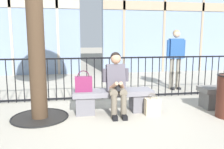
{
  "coord_description": "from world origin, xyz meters",
  "views": [
    {
      "loc": [
        -0.76,
        -4.42,
        1.49
      ],
      "look_at": [
        0.0,
        0.1,
        0.75
      ],
      "focal_mm": 36.9,
      "sensor_mm": 36.0,
      "label": 1
    }
  ],
  "objects_px": {
    "stone_bench": "(113,99)",
    "shopping_bag": "(152,106)",
    "seated_person_with_phone": "(116,81)",
    "handbag_on_bench": "(84,84)",
    "bystander_at_railing": "(176,55)"
  },
  "relations": [
    {
      "from": "seated_person_with_phone",
      "to": "handbag_on_bench",
      "type": "height_order",
      "value": "seated_person_with_phone"
    },
    {
      "from": "stone_bench",
      "to": "seated_person_with_phone",
      "type": "xyz_separation_m",
      "value": [
        0.05,
        -0.13,
        0.38
      ]
    },
    {
      "from": "handbag_on_bench",
      "to": "bystander_at_railing",
      "type": "bearing_deg",
      "value": 33.35
    },
    {
      "from": "seated_person_with_phone",
      "to": "handbag_on_bench",
      "type": "distance_m",
      "value": 0.64
    },
    {
      "from": "stone_bench",
      "to": "bystander_at_railing",
      "type": "xyz_separation_m",
      "value": [
        2.13,
        1.78,
        0.73
      ]
    },
    {
      "from": "stone_bench",
      "to": "seated_person_with_phone",
      "type": "relative_size",
      "value": 1.32
    },
    {
      "from": "stone_bench",
      "to": "seated_person_with_phone",
      "type": "bearing_deg",
      "value": -69.52
    },
    {
      "from": "stone_bench",
      "to": "seated_person_with_phone",
      "type": "distance_m",
      "value": 0.4
    },
    {
      "from": "handbag_on_bench",
      "to": "shopping_bag",
      "type": "relative_size",
      "value": 0.98
    },
    {
      "from": "stone_bench",
      "to": "shopping_bag",
      "type": "xyz_separation_m",
      "value": [
        0.73,
        -0.31,
        -0.1
      ]
    },
    {
      "from": "stone_bench",
      "to": "shopping_bag",
      "type": "bearing_deg",
      "value": -22.7
    },
    {
      "from": "shopping_bag",
      "to": "bystander_at_railing",
      "type": "height_order",
      "value": "bystander_at_railing"
    },
    {
      "from": "stone_bench",
      "to": "handbag_on_bench",
      "type": "height_order",
      "value": "handbag_on_bench"
    },
    {
      "from": "stone_bench",
      "to": "handbag_on_bench",
      "type": "xyz_separation_m",
      "value": [
        -0.58,
        -0.01,
        0.33
      ]
    },
    {
      "from": "seated_person_with_phone",
      "to": "stone_bench",
      "type": "bearing_deg",
      "value": 110.48
    }
  ]
}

